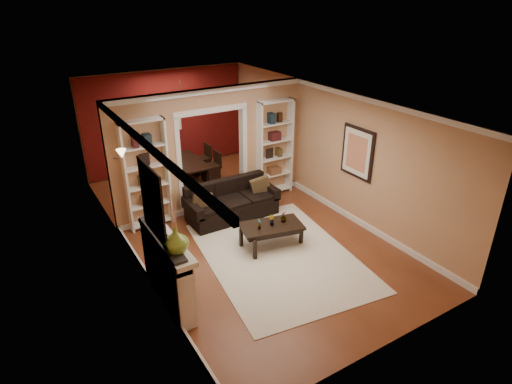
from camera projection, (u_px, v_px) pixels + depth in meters
floor at (239, 226)px, 9.05m from camera, size 8.00×8.00×0.00m
ceiling at (237, 99)px, 7.90m from camera, size 8.00×8.00×0.00m
wall_back at (166, 120)px, 11.57m from camera, size 8.00×0.00×8.00m
wall_front at (393, 268)px, 5.38m from camera, size 8.00×0.00×8.00m
wall_left at (125, 192)px, 7.42m from camera, size 0.00×8.00×8.00m
wall_right at (326, 148)px, 9.53m from camera, size 0.00×8.00×8.00m
partition_wall at (212, 150)px, 9.40m from camera, size 4.50×0.15×2.70m
red_back_panel at (167, 122)px, 11.56m from camera, size 4.44×0.04×2.64m
dining_window at (166, 114)px, 11.43m from camera, size 0.78×0.03×0.98m
area_rug at (278, 255)px, 8.04m from camera, size 3.01×3.90×0.01m
sofa at (232, 201)px, 9.27m from camera, size 2.01×0.87×0.79m
pillow_left at (202, 201)px, 8.84m from camera, size 0.40×0.20×0.39m
pillow_right at (260, 186)px, 9.50m from camera, size 0.44×0.20×0.42m
coffee_table at (271, 235)px, 8.29m from camera, size 1.29×0.88×0.45m
plant_left at (259, 224)px, 8.03m from camera, size 0.13×0.13×0.21m
plant_center at (272, 220)px, 8.16m from camera, size 0.11×0.13×0.20m
plant_right at (283, 217)px, 8.28m from camera, size 0.16×0.16×0.21m
bookshelf_left at (146, 175)px, 8.63m from camera, size 0.90×0.30×2.30m
bookshelf_right at (274, 148)px, 10.08m from camera, size 0.90×0.30×2.30m
fireplace at (169, 270)px, 6.66m from camera, size 0.32×1.70×1.16m
vase at (176, 240)px, 5.98m from camera, size 0.38×0.38×0.39m
mirror at (152, 202)px, 6.07m from camera, size 0.03×0.95×1.10m
wall_sconce at (118, 156)px, 7.68m from camera, size 0.18×0.18×0.22m
framed_art at (357, 153)px, 8.66m from camera, size 0.04×0.85×1.05m
dining_table at (186, 171)px, 11.12m from camera, size 1.57×0.87×0.55m
dining_chair_nw at (170, 175)px, 10.57m from camera, size 0.40×0.40×0.80m
dining_chair_ne at (210, 166)px, 11.09m from camera, size 0.46×0.46×0.80m
dining_chair_sw at (162, 165)px, 11.02m from camera, size 0.48×0.48×0.89m
dining_chair_se at (201, 159)px, 11.55m from camera, size 0.42×0.42×0.82m
chandelier at (183, 106)px, 10.28m from camera, size 0.50×0.50×0.30m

